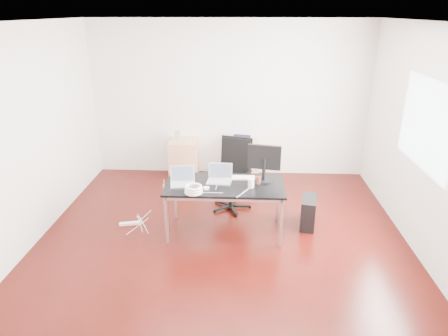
{
  "coord_description": "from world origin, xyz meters",
  "views": [
    {
      "loc": [
        0.26,
        -4.65,
        2.92
      ],
      "look_at": [
        0.0,
        0.55,
        0.85
      ],
      "focal_mm": 32.0,
      "sensor_mm": 36.0,
      "label": 1
    }
  ],
  "objects_px": {
    "filing_cabinet_left": "(184,159)",
    "filing_cabinet_right": "(245,160)",
    "desk": "(225,188)",
    "pc_tower": "(308,212)",
    "office_chair": "(233,171)"
  },
  "relations": [
    {
      "from": "filing_cabinet_left",
      "to": "pc_tower",
      "type": "bearing_deg",
      "value": -40.48
    },
    {
      "from": "office_chair",
      "to": "pc_tower",
      "type": "relative_size",
      "value": 2.4
    },
    {
      "from": "filing_cabinet_left",
      "to": "filing_cabinet_right",
      "type": "relative_size",
      "value": 1.0
    },
    {
      "from": "desk",
      "to": "filing_cabinet_right",
      "type": "relative_size",
      "value": 2.29
    },
    {
      "from": "desk",
      "to": "office_chair",
      "type": "distance_m",
      "value": 0.81
    },
    {
      "from": "office_chair",
      "to": "filing_cabinet_left",
      "type": "relative_size",
      "value": 1.54
    },
    {
      "from": "desk",
      "to": "pc_tower",
      "type": "xyz_separation_m",
      "value": [
        1.19,
        0.22,
        -0.46
      ]
    },
    {
      "from": "office_chair",
      "to": "filing_cabinet_right",
      "type": "relative_size",
      "value": 1.54
    },
    {
      "from": "filing_cabinet_left",
      "to": "filing_cabinet_right",
      "type": "xyz_separation_m",
      "value": [
        1.13,
        0.0,
        0.0
      ]
    },
    {
      "from": "filing_cabinet_left",
      "to": "filing_cabinet_right",
      "type": "distance_m",
      "value": 1.13
    },
    {
      "from": "office_chair",
      "to": "filing_cabinet_right",
      "type": "height_order",
      "value": "office_chair"
    },
    {
      "from": "desk",
      "to": "filing_cabinet_right",
      "type": "bearing_deg",
      "value": 82.03
    },
    {
      "from": "office_chair",
      "to": "filing_cabinet_right",
      "type": "distance_m",
      "value": 1.21
    },
    {
      "from": "desk",
      "to": "filing_cabinet_right",
      "type": "height_order",
      "value": "desk"
    },
    {
      "from": "desk",
      "to": "filing_cabinet_left",
      "type": "distance_m",
      "value": 2.17
    }
  ]
}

